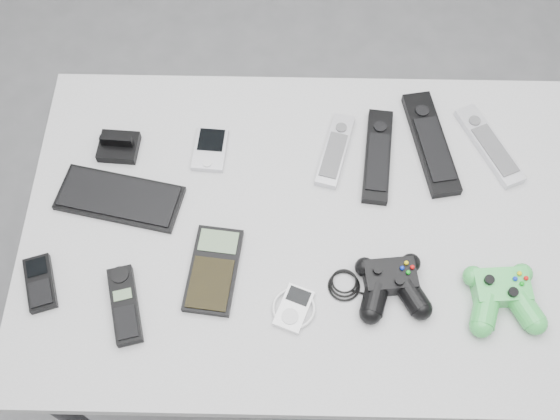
{
  "coord_description": "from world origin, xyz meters",
  "views": [
    {
      "loc": [
        -0.01,
        -0.5,
        1.95
      ],
      "look_at": [
        -0.02,
        0.11,
        0.8
      ],
      "focal_mm": 42.0,
      "sensor_mm": 36.0,
      "label": 1
    }
  ],
  "objects_px": {
    "remote_black_b": "(431,142)",
    "controller_black": "(391,283)",
    "remote_silver_a": "(335,150)",
    "controller_green": "(503,294)",
    "mobile_phone": "(40,283)",
    "calculator": "(213,270)",
    "desk": "(313,239)",
    "cordless_handset": "(125,305)",
    "pda": "(210,149)",
    "mp3_player": "(294,308)",
    "remote_silver_b": "(489,145)",
    "remote_black_a": "(378,155)",
    "pda_keyboard": "(120,198)"
  },
  "relations": [
    {
      "from": "mp3_player",
      "to": "controller_black",
      "type": "bearing_deg",
      "value": 35.54
    },
    {
      "from": "pda_keyboard",
      "to": "controller_green",
      "type": "bearing_deg",
      "value": -3.41
    },
    {
      "from": "controller_black",
      "to": "mp3_player",
      "type": "bearing_deg",
      "value": -171.72
    },
    {
      "from": "controller_black",
      "to": "controller_green",
      "type": "distance_m",
      "value": 0.21
    },
    {
      "from": "desk",
      "to": "mp3_player",
      "type": "distance_m",
      "value": 0.2
    },
    {
      "from": "pda",
      "to": "mobile_phone",
      "type": "height_order",
      "value": "mobile_phone"
    },
    {
      "from": "pda",
      "to": "cordless_handset",
      "type": "xyz_separation_m",
      "value": [
        -0.13,
        -0.35,
        0.0
      ]
    },
    {
      "from": "controller_black",
      "to": "controller_green",
      "type": "xyz_separation_m",
      "value": [
        0.21,
        -0.02,
        0.0
      ]
    },
    {
      "from": "remote_black_a",
      "to": "remote_black_b",
      "type": "height_order",
      "value": "remote_black_b"
    },
    {
      "from": "pda",
      "to": "calculator",
      "type": "relative_size",
      "value": 0.58
    },
    {
      "from": "remote_silver_a",
      "to": "calculator",
      "type": "height_order",
      "value": "remote_silver_a"
    },
    {
      "from": "mobile_phone",
      "to": "controller_black",
      "type": "xyz_separation_m",
      "value": [
        0.67,
        0.01,
        0.01
      ]
    },
    {
      "from": "controller_green",
      "to": "remote_black_b",
      "type": "bearing_deg",
      "value": 101.97
    },
    {
      "from": "mobile_phone",
      "to": "pda",
      "type": "bearing_deg",
      "value": 27.32
    },
    {
      "from": "cordless_handset",
      "to": "remote_black_a",
      "type": "bearing_deg",
      "value": 19.94
    },
    {
      "from": "remote_silver_a",
      "to": "remote_black_a",
      "type": "bearing_deg",
      "value": 6.38
    },
    {
      "from": "desk",
      "to": "remote_black_a",
      "type": "bearing_deg",
      "value": 49.71
    },
    {
      "from": "mobile_phone",
      "to": "desk",
      "type": "bearing_deg",
      "value": -3.36
    },
    {
      "from": "cordless_handset",
      "to": "controller_green",
      "type": "relative_size",
      "value": 0.99
    },
    {
      "from": "remote_silver_b",
      "to": "controller_black",
      "type": "xyz_separation_m",
      "value": [
        -0.23,
        -0.32,
        0.01
      ]
    },
    {
      "from": "remote_black_b",
      "to": "controller_black",
      "type": "relative_size",
      "value": 1.11
    },
    {
      "from": "mobile_phone",
      "to": "cordless_handset",
      "type": "distance_m",
      "value": 0.17
    },
    {
      "from": "remote_black_b",
      "to": "mp3_player",
      "type": "relative_size",
      "value": 2.96
    },
    {
      "from": "mobile_phone",
      "to": "mp3_player",
      "type": "xyz_separation_m",
      "value": [
        0.48,
        -0.04,
        -0.0
      ]
    },
    {
      "from": "pda",
      "to": "mp3_player",
      "type": "height_order",
      "value": "pda"
    },
    {
      "from": "pda_keyboard",
      "to": "calculator",
      "type": "height_order",
      "value": "calculator"
    },
    {
      "from": "remote_silver_a",
      "to": "pda",
      "type": "bearing_deg",
      "value": -164.92
    },
    {
      "from": "desk",
      "to": "remote_black_a",
      "type": "distance_m",
      "value": 0.22
    },
    {
      "from": "remote_black_b",
      "to": "remote_silver_b",
      "type": "xyz_separation_m",
      "value": [
        0.12,
        -0.0,
        -0.0
      ]
    },
    {
      "from": "desk",
      "to": "pda",
      "type": "distance_m",
      "value": 0.29
    },
    {
      "from": "desk",
      "to": "pda",
      "type": "height_order",
      "value": "pda"
    },
    {
      "from": "controller_green",
      "to": "mobile_phone",
      "type": "bearing_deg",
      "value": 175.06
    },
    {
      "from": "remote_black_a",
      "to": "mobile_phone",
      "type": "xyz_separation_m",
      "value": [
        -0.66,
        -0.3,
        -0.0
      ]
    },
    {
      "from": "pda",
      "to": "controller_green",
      "type": "distance_m",
      "value": 0.65
    },
    {
      "from": "desk",
      "to": "remote_silver_a",
      "type": "xyz_separation_m",
      "value": [
        0.05,
        0.17,
        0.08
      ]
    },
    {
      "from": "remote_silver_a",
      "to": "controller_green",
      "type": "xyz_separation_m",
      "value": [
        0.3,
        -0.32,
        0.01
      ]
    },
    {
      "from": "desk",
      "to": "mobile_phone",
      "type": "distance_m",
      "value": 0.55
    },
    {
      "from": "calculator",
      "to": "mp3_player",
      "type": "relative_size",
      "value": 2.05
    },
    {
      "from": "remote_black_b",
      "to": "calculator",
      "type": "bearing_deg",
      "value": -156.17
    },
    {
      "from": "remote_black_b",
      "to": "mobile_phone",
      "type": "bearing_deg",
      "value": -166.85
    },
    {
      "from": "remote_silver_b",
      "to": "desk",
      "type": "bearing_deg",
      "value": -177.42
    },
    {
      "from": "controller_green",
      "to": "pda",
      "type": "bearing_deg",
      "value": 146.31
    },
    {
      "from": "desk",
      "to": "cordless_handset",
      "type": "xyz_separation_m",
      "value": [
        -0.35,
        -0.18,
        0.08
      ]
    },
    {
      "from": "remote_silver_a",
      "to": "remote_silver_b",
      "type": "distance_m",
      "value": 0.33
    },
    {
      "from": "calculator",
      "to": "remote_silver_b",
      "type": "bearing_deg",
      "value": 34.15
    },
    {
      "from": "mobile_phone",
      "to": "calculator",
      "type": "relative_size",
      "value": 0.63
    },
    {
      "from": "pda_keyboard",
      "to": "remote_black_a",
      "type": "height_order",
      "value": "remote_black_a"
    },
    {
      "from": "remote_black_a",
      "to": "cordless_handset",
      "type": "relative_size",
      "value": 1.5
    },
    {
      "from": "pda",
      "to": "remote_black_b",
      "type": "xyz_separation_m",
      "value": [
        0.47,
        0.02,
        0.0
      ]
    },
    {
      "from": "desk",
      "to": "remote_black_a",
      "type": "xyz_separation_m",
      "value": [
        0.13,
        0.16,
        0.08
      ]
    }
  ]
}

